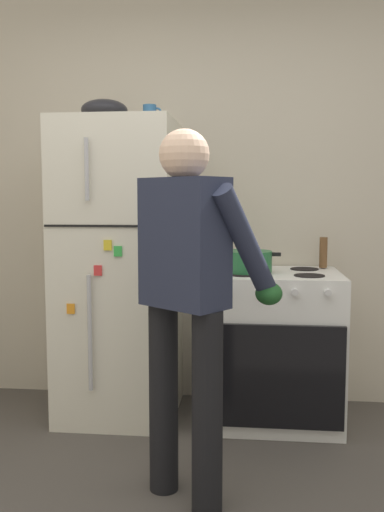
{
  "coord_description": "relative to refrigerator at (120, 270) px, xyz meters",
  "views": [
    {
      "loc": [
        0.26,
        -1.69,
        1.32
      ],
      "look_at": [
        -0.06,
        1.32,
        1.0
      ],
      "focal_mm": 39.06,
      "sensor_mm": 36.0,
      "label": 1
    }
  ],
  "objects": [
    {
      "name": "mixing_bowl",
      "position": [
        -0.08,
        0.0,
        0.94
      ],
      "size": [
        0.27,
        0.27,
        0.12
      ],
      "primitive_type": "ellipsoid",
      "color": "black",
      "rests_on": "refrigerator"
    },
    {
      "name": "refrigerator",
      "position": [
        0.0,
        0.0,
        0.0
      ],
      "size": [
        0.68,
        0.72,
        1.77
      ],
      "color": "silver",
      "rests_on": "ground"
    },
    {
      "name": "person_cook",
      "position": [
        0.52,
        -0.93,
        0.07
      ],
      "size": [
        0.64,
        0.66,
        1.6
      ],
      "color": "black",
      "rests_on": "ground"
    },
    {
      "name": "coffee_mug",
      "position": [
        0.18,
        0.05,
        0.93
      ],
      "size": [
        0.11,
        0.08,
        0.1
      ],
      "color": "#2D6093",
      "rests_on": "refrigerator"
    },
    {
      "name": "stove_range",
      "position": [
        0.93,
        -0.01,
        -0.44
      ],
      "size": [
        0.76,
        0.67,
        0.89
      ],
      "color": "white",
      "rests_on": "ground"
    },
    {
      "name": "kitchen_wall_back",
      "position": [
        0.52,
        0.38,
        0.47
      ],
      "size": [
        6.0,
        0.1,
        2.7
      ],
      "primitive_type": "cube",
      "color": "beige",
      "rests_on": "ground"
    },
    {
      "name": "pepper_mill",
      "position": [
        1.23,
        0.2,
        0.1
      ],
      "size": [
        0.05,
        0.05,
        0.19
      ],
      "primitive_type": "cylinder",
      "color": "brown",
      "rests_on": "stove_range"
    },
    {
      "name": "red_pot",
      "position": [
        0.77,
        -0.05,
        0.07
      ],
      "size": [
        0.38,
        0.28,
        0.12
      ],
      "color": "#236638",
      "rests_on": "stove_range"
    }
  ]
}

